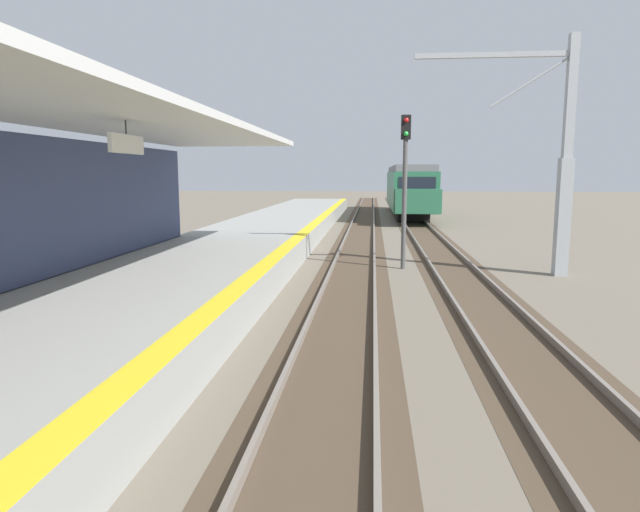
% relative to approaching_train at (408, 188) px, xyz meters
% --- Properties ---
extents(station_platform, '(5.00, 80.00, 0.91)m').
position_rel_approaching_train_xyz_m(station_platform, '(-7.80, -30.90, -1.73)').
color(station_platform, '#999993').
rests_on(station_platform, ground).
extents(track_pair_nearest_platform, '(2.34, 120.00, 0.16)m').
position_rel_approaching_train_xyz_m(track_pair_nearest_platform, '(-3.40, -26.90, -2.13)').
color(track_pair_nearest_platform, '#4C3D2D').
rests_on(track_pair_nearest_platform, ground).
extents(track_pair_middle, '(2.34, 120.00, 0.16)m').
position_rel_approaching_train_xyz_m(track_pair_middle, '(-0.00, -26.90, -2.13)').
color(track_pair_middle, '#4C3D2D').
rests_on(track_pair_middle, ground).
extents(approaching_train, '(2.93, 19.60, 4.76)m').
position_rel_approaching_train_xyz_m(approaching_train, '(0.00, 0.00, 0.00)').
color(approaching_train, '#286647').
rests_on(approaching_train, ground).
extents(rail_signal_post, '(0.32, 0.34, 5.20)m').
position_rel_approaching_train_xyz_m(rail_signal_post, '(-1.71, -25.08, 1.02)').
color(rail_signal_post, '#4C4C4C').
rests_on(rail_signal_post, ground).
extents(catenary_pylon_far_side, '(5.00, 0.40, 7.50)m').
position_rel_approaching_train_xyz_m(catenary_pylon_far_side, '(2.96, -25.90, 1.43)').
color(catenary_pylon_far_side, '#9EA3A8').
rests_on(catenary_pylon_far_side, ground).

